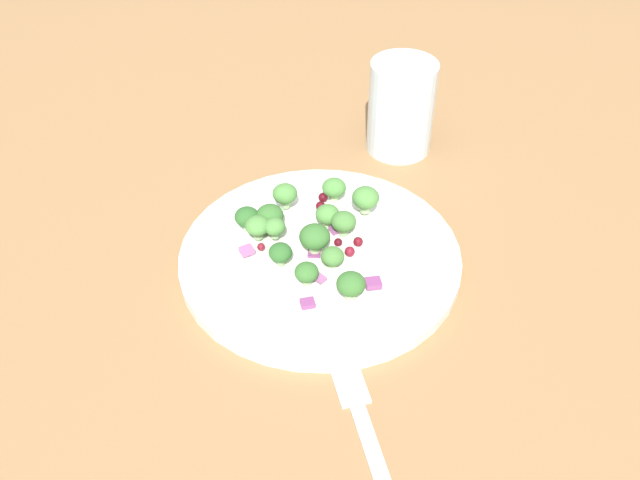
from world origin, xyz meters
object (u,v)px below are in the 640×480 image
at_px(broccoli_floret_0, 366,198).
at_px(water_glass, 401,107).
at_px(broccoli_floret_1, 307,273).
at_px(fork, 374,455).
at_px(plate, 320,255).
at_px(broccoli_floret_2, 344,222).

relative_size(broccoli_floret_0, water_glass, 0.26).
bearing_deg(broccoli_floret_1, fork, 48.24).
xyz_separation_m(plate, broccoli_floret_0, (-0.07, 0.01, 0.03)).
height_order(fork, water_glass, water_glass).
relative_size(broccoli_floret_2, water_glass, 0.23).
height_order(broccoli_floret_1, fork, broccoli_floret_1).
height_order(broccoli_floret_0, water_glass, water_glass).
bearing_deg(broccoli_floret_0, fork, 29.77).
xyz_separation_m(broccoli_floret_0, broccoli_floret_1, (0.11, 0.00, -0.01)).
xyz_separation_m(plate, broccoli_floret_2, (-0.03, 0.01, 0.02)).
distance_m(plate, broccoli_floret_2, 0.04).
relative_size(plate, broccoli_floret_1, 12.13).
bearing_deg(plate, water_glass, -174.11).
bearing_deg(water_glass, broccoli_floret_1, 7.61).
distance_m(broccoli_floret_1, fork, 0.17).
bearing_deg(water_glass, fork, 23.64).
bearing_deg(plate, broccoli_floret_0, 170.12).
xyz_separation_m(broccoli_floret_1, broccoli_floret_2, (-0.08, -0.01, 0.00)).
distance_m(broccoli_floret_0, broccoli_floret_1, 0.11).
bearing_deg(broccoli_floret_1, plate, -164.23).
bearing_deg(fork, broccoli_floret_1, -131.76).
bearing_deg(broccoli_floret_1, broccoli_floret_2, -176.14).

